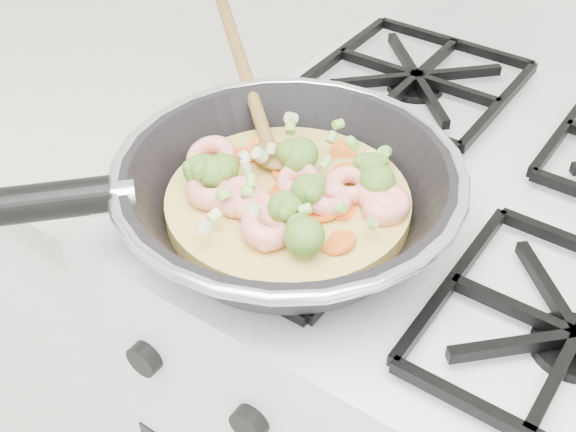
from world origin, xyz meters
The scene contains 2 objects.
counter_left centered at (-0.80, 1.70, 0.45)m, with size 1.00×0.60×0.90m.
skillet centered at (-0.12, 1.52, 0.96)m, with size 0.42×0.47×0.11m.
Camera 1 is at (0.18, 1.10, 1.38)m, focal length 45.79 mm.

